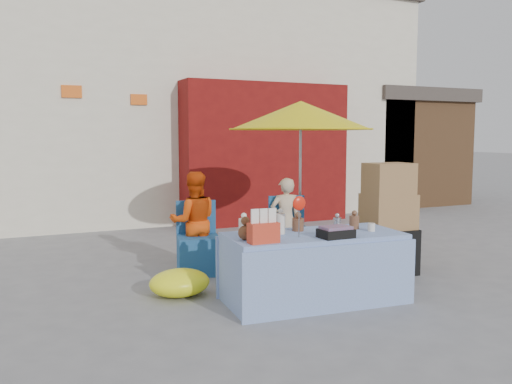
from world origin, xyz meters
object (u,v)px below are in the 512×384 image
vendor_orange (194,221)px  umbrella (301,116)px  market_table (313,267)px  chair_right (290,243)px  chair_left (198,252)px  vendor_beige (285,219)px  box_stack (388,223)px

vendor_orange → umbrella: size_ratio=0.58×
market_table → umbrella: bearing=69.0°
chair_right → umbrella: size_ratio=0.41×
market_table → chair_left: 1.67m
chair_left → vendor_orange: vendor_orange is taller
market_table → chair_left: (-0.67, 1.53, -0.09)m
umbrella → vendor_beige: bearing=-153.4°
chair_left → box_stack: 2.28m
chair_right → umbrella: bearing=56.4°
box_stack → umbrella: bearing=111.5°
chair_left → vendor_beige: vendor_beige is taller
vendor_beige → box_stack: (0.79, -1.09, 0.06)m
chair_right → box_stack: 1.29m
vendor_orange → chair_right: bearing=-173.6°
vendor_beige → chair_left: bearing=18.7°
chair_right → box_stack: (0.79, -0.96, 0.35)m
chair_right → vendor_orange: 1.31m
chair_left → vendor_orange: bearing=104.0°
market_table → vendor_orange: (-0.67, 1.66, 0.25)m
chair_left → vendor_beige: 1.29m
market_table → vendor_orange: 1.81m
umbrella → market_table: bearing=-115.8°
chair_left → umbrella: umbrella is taller
vendor_beige → chair_right: bearing=104.0°
market_table → vendor_beige: size_ratio=1.68×
vendor_beige → umbrella: (0.30, 0.15, 1.35)m
chair_left → vendor_beige: size_ratio=0.78×
chair_left → chair_right: 1.25m
box_stack → vendor_beige: bearing=125.9°
vendor_orange → umbrella: umbrella is taller
market_table → umbrella: size_ratio=0.88×
vendor_orange → umbrella: bearing=-161.9°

